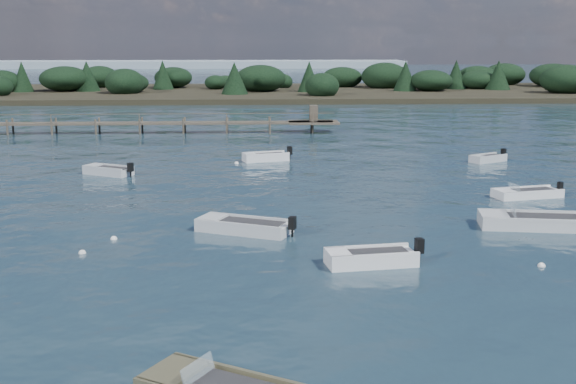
{
  "coord_description": "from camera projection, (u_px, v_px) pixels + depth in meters",
  "views": [
    {
      "loc": [
        -2.05,
        -24.04,
        8.97
      ],
      "look_at": [
        -0.21,
        14.0,
        1.0
      ],
      "focal_mm": 45.0,
      "sensor_mm": 36.0,
      "label": 1
    }
  ],
  "objects": [
    {
      "name": "buoy_b",
      "position": [
        541.0,
        266.0,
        29.32
      ],
      "size": [
        0.32,
        0.32,
        0.32
      ],
      "primitive_type": "sphere",
      "color": "silver",
      "rests_on": "ground"
    },
    {
      "name": "tender_far_grey",
      "position": [
        108.0,
        172.0,
        49.44
      ],
      "size": [
        3.72,
        2.88,
        1.23
      ],
      "color": "#B3B7BB",
      "rests_on": "ground"
    },
    {
      "name": "jetty",
      "position": [
        54.0,
        124.0,
        71.12
      ],
      "size": [
        64.5,
        3.2,
        3.4
      ],
      "color": "#4E4639",
      "rests_on": "ground"
    },
    {
      "name": "buoy_e",
      "position": [
        237.0,
        164.0,
        53.97
      ],
      "size": [
        0.32,
        0.32,
        0.32
      ],
      "primitive_type": "sphere",
      "color": "silver",
      "rests_on": "ground"
    },
    {
      "name": "dinghy_extra_a",
      "position": [
        371.0,
        261.0,
        29.5
      ],
      "size": [
        4.14,
        1.97,
        1.28
      ],
      "color": "silver",
      "rests_on": "ground"
    },
    {
      "name": "buoy_c",
      "position": [
        82.0,
        253.0,
        31.12
      ],
      "size": [
        0.32,
        0.32,
        0.32
      ],
      "primitive_type": "sphere",
      "color": "silver",
      "rests_on": "ground"
    },
    {
      "name": "ground",
      "position": [
        271.0,
        120.0,
        84.09
      ],
      "size": [
        400.0,
        400.0,
        0.0
      ],
      "primitive_type": "plane",
      "color": "#152732",
      "rests_on": "ground"
    },
    {
      "name": "tender_far_grey_b",
      "position": [
        488.0,
        160.0,
        54.75
      ],
      "size": [
        3.23,
        2.46,
        1.13
      ],
      "color": "#B3B7BB",
      "rests_on": "ground"
    },
    {
      "name": "far_headland",
      "position": [
        410.0,
        83.0,
        123.98
      ],
      "size": [
        190.0,
        40.0,
        5.8
      ],
      "color": "black",
      "rests_on": "ground"
    },
    {
      "name": "tender_far_white",
      "position": [
        266.0,
        158.0,
        55.15
      ],
      "size": [
        3.91,
        2.26,
        1.31
      ],
      "color": "silver",
      "rests_on": "ground"
    },
    {
      "name": "dinghy_mid_white_b",
      "position": [
        527.0,
        195.0,
        42.32
      ],
      "size": [
        4.4,
        2.3,
        1.07
      ],
      "color": "silver",
      "rests_on": "ground"
    },
    {
      "name": "buoy_extra_a",
      "position": [
        114.0,
        239.0,
        33.32
      ],
      "size": [
        0.32,
        0.32,
        0.32
      ],
      "primitive_type": "sphere",
      "color": "silver",
      "rests_on": "ground"
    },
    {
      "name": "dinghy_mid_grey",
      "position": [
        244.0,
        228.0,
        34.6
      ],
      "size": [
        4.87,
        3.41,
        1.24
      ],
      "color": "#B3B7BB",
      "rests_on": "ground"
    },
    {
      "name": "dinghy_mid_white_a",
      "position": [
        536.0,
        224.0,
        35.42
      ],
      "size": [
        6.02,
        2.95,
        1.38
      ],
      "color": "#B3B7BB",
      "rests_on": "ground"
    }
  ]
}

